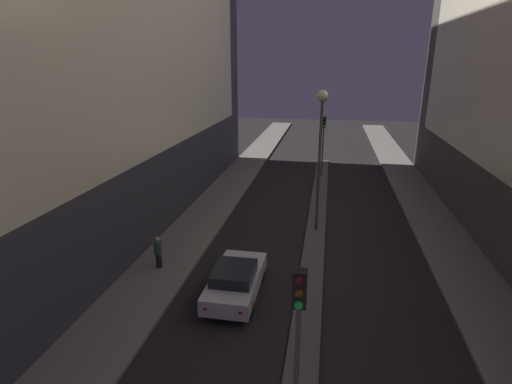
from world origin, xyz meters
TOP-DOWN VIEW (x-y plane):
  - median_strip at (0.00, 18.07)m, footprint 1.11×34.13m
  - traffic_light_near at (0.00, 3.27)m, footprint 0.32×0.42m
  - traffic_light_mid at (0.00, 29.05)m, footprint 0.32×0.42m
  - street_lamp at (0.00, 17.45)m, footprint 0.62×0.62m
  - car_left_lane at (-3.07, 9.97)m, footprint 1.93×4.38m
  - pedestrian_on_left_sidewalk at (-7.17, 11.51)m, footprint 0.39×0.39m

SIDE VIEW (x-z plane):
  - median_strip at x=0.00m, z-range 0.00..0.14m
  - car_left_lane at x=-3.07m, z-range 0.02..1.50m
  - pedestrian_on_left_sidewalk at x=-7.17m, z-range 0.19..1.74m
  - traffic_light_near at x=0.00m, z-range 1.30..6.37m
  - traffic_light_mid at x=0.00m, z-range 1.30..6.37m
  - street_lamp at x=0.00m, z-range 2.04..9.99m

